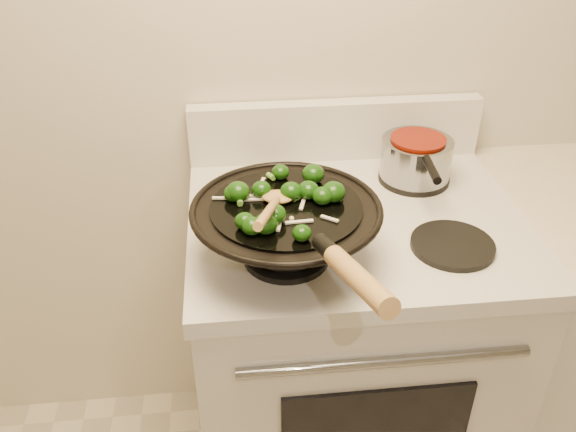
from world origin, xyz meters
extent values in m
plane|color=beige|center=(0.00, 1.50, 1.30)|extent=(3.50, 0.00, 3.50)
cube|color=silver|center=(-0.05, 1.17, 0.44)|extent=(0.76, 0.64, 0.88)
cube|color=silver|center=(-0.05, 1.17, 0.90)|extent=(0.78, 0.66, 0.04)
cube|color=silver|center=(-0.05, 1.47, 1.00)|extent=(0.78, 0.05, 0.16)
cylinder|color=gray|center=(-0.05, 0.84, 0.78)|extent=(0.60, 0.02, 0.02)
cylinder|color=black|center=(-0.23, 1.02, 0.93)|extent=(0.18, 0.18, 0.01)
cylinder|color=black|center=(0.13, 1.02, 0.93)|extent=(0.18, 0.18, 0.01)
cylinder|color=black|center=(-0.23, 1.32, 0.93)|extent=(0.18, 0.18, 0.01)
cylinder|color=black|center=(0.13, 1.32, 0.93)|extent=(0.18, 0.18, 0.01)
torus|color=black|center=(-0.23, 1.02, 1.04)|extent=(0.39, 0.39, 0.01)
cylinder|color=black|center=(-0.23, 1.02, 1.05)|extent=(0.31, 0.31, 0.01)
cylinder|color=black|center=(-0.18, 0.81, 1.10)|extent=(0.04, 0.07, 0.04)
cylinder|color=#A87D42|center=(-0.16, 0.68, 1.13)|extent=(0.08, 0.21, 0.08)
ellipsoid|color=#113609|center=(-0.13, 1.03, 1.07)|extent=(0.05, 0.05, 0.04)
cylinder|color=#4E8931|center=(-0.12, 1.03, 1.06)|extent=(0.02, 0.02, 0.01)
ellipsoid|color=#113609|center=(-0.21, 0.90, 1.06)|extent=(0.04, 0.04, 0.03)
ellipsoid|color=#113609|center=(-0.21, 1.05, 1.07)|extent=(0.04, 0.04, 0.04)
ellipsoid|color=#113609|center=(-0.33, 1.05, 1.07)|extent=(0.04, 0.04, 0.03)
cylinder|color=#4E8931|center=(-0.32, 1.05, 1.06)|extent=(0.02, 0.02, 0.01)
ellipsoid|color=#113609|center=(-0.27, 0.93, 1.07)|extent=(0.05, 0.05, 0.04)
ellipsoid|color=#113609|center=(-0.16, 1.11, 1.07)|extent=(0.05, 0.05, 0.04)
ellipsoid|color=#113609|center=(-0.32, 1.05, 1.07)|extent=(0.05, 0.05, 0.04)
cylinder|color=#4E8931|center=(-0.31, 1.05, 1.06)|extent=(0.02, 0.02, 0.01)
ellipsoid|color=#113609|center=(-0.27, 1.06, 1.07)|extent=(0.04, 0.04, 0.03)
ellipsoid|color=#113609|center=(-0.15, 1.02, 1.07)|extent=(0.04, 0.04, 0.04)
ellipsoid|color=#113609|center=(-0.31, 0.95, 1.07)|extent=(0.04, 0.04, 0.03)
cylinder|color=#4E8931|center=(-0.30, 0.95, 1.06)|extent=(0.02, 0.02, 0.02)
ellipsoid|color=#113609|center=(-0.30, 0.93, 1.07)|extent=(0.04, 0.04, 0.03)
ellipsoid|color=#113609|center=(-0.25, 0.96, 1.07)|extent=(0.04, 0.04, 0.04)
ellipsoid|color=#113609|center=(-0.18, 1.05, 1.07)|extent=(0.04, 0.04, 0.04)
cylinder|color=#4E8931|center=(-0.17, 1.05, 1.06)|extent=(0.02, 0.01, 0.01)
ellipsoid|color=#113609|center=(-0.23, 1.13, 1.07)|extent=(0.04, 0.04, 0.03)
cube|color=white|center=(-0.26, 1.05, 1.05)|extent=(0.05, 0.01, 0.00)
cube|color=white|center=(-0.25, 0.95, 1.05)|extent=(0.01, 0.04, 0.00)
cube|color=white|center=(-0.13, 1.03, 1.05)|extent=(0.04, 0.03, 0.00)
cube|color=white|center=(-0.21, 0.96, 1.05)|extent=(0.05, 0.01, 0.00)
cube|color=white|center=(-0.20, 1.08, 1.05)|extent=(0.02, 0.04, 0.00)
cube|color=white|center=(-0.29, 1.05, 1.05)|extent=(0.04, 0.01, 0.00)
cube|color=white|center=(-0.27, 1.11, 1.05)|extent=(0.02, 0.05, 0.00)
cube|color=white|center=(-0.30, 1.06, 1.05)|extent=(0.05, 0.01, 0.00)
cube|color=white|center=(-0.35, 1.06, 1.05)|extent=(0.06, 0.01, 0.00)
cube|color=white|center=(-0.15, 0.96, 1.05)|extent=(0.03, 0.03, 0.00)
cube|color=white|center=(-0.19, 1.02, 1.05)|extent=(0.02, 0.04, 0.00)
cylinder|color=#569530|center=(-0.32, 1.09, 1.06)|extent=(0.02, 0.03, 0.02)
cylinder|color=#569530|center=(-0.20, 1.04, 1.06)|extent=(0.03, 0.02, 0.02)
cylinder|color=#569530|center=(-0.32, 1.03, 1.06)|extent=(0.02, 0.03, 0.02)
cylinder|color=#569530|center=(-0.12, 1.05, 1.06)|extent=(0.02, 0.03, 0.02)
cylinder|color=#569530|center=(-0.25, 1.13, 1.06)|extent=(0.02, 0.02, 0.02)
sphere|color=beige|center=(-0.27, 0.94, 1.05)|extent=(0.01, 0.01, 0.01)
sphere|color=beige|center=(-0.24, 0.99, 1.05)|extent=(0.01, 0.01, 0.01)
sphere|color=beige|center=(-0.15, 1.04, 1.05)|extent=(0.01, 0.01, 0.01)
sphere|color=beige|center=(-0.22, 0.97, 1.05)|extent=(0.01, 0.01, 0.01)
sphere|color=beige|center=(-0.27, 1.04, 1.05)|extent=(0.01, 0.01, 0.01)
ellipsoid|color=#A87D42|center=(-0.24, 1.04, 1.06)|extent=(0.07, 0.06, 0.02)
cylinder|color=#A87D42|center=(-0.27, 0.91, 1.11)|extent=(0.07, 0.25, 0.11)
cylinder|color=gray|center=(0.13, 1.32, 0.98)|extent=(0.18, 0.18, 0.10)
cylinder|color=#661104|center=(0.13, 1.32, 1.04)|extent=(0.14, 0.14, 0.01)
cylinder|color=black|center=(0.12, 1.18, 1.03)|extent=(0.03, 0.11, 0.02)
camera|label=1|loc=(-0.33, 0.00, 1.69)|focal=38.00mm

